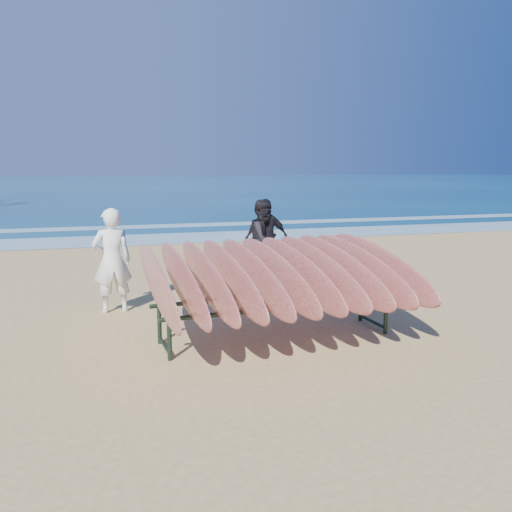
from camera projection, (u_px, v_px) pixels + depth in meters
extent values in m
plane|color=tan|center=(272.00, 334.00, 7.35)|extent=(120.00, 120.00, 0.00)
plane|color=navy|center=(118.00, 185.00, 59.40)|extent=(160.00, 160.00, 0.00)
plane|color=white|center=(173.00, 238.00, 16.81)|extent=(160.00, 160.00, 0.00)
plane|color=white|center=(160.00, 226.00, 20.13)|extent=(160.00, 160.00, 0.00)
cylinder|color=black|center=(169.00, 340.00, 6.34)|extent=(0.06, 0.06, 0.50)
cylinder|color=black|center=(386.00, 316.00, 7.34)|extent=(0.06, 0.06, 0.50)
cylinder|color=black|center=(159.00, 325.00, 6.94)|extent=(0.06, 0.06, 0.50)
cylinder|color=black|center=(361.00, 304.00, 7.94)|extent=(0.06, 0.06, 0.50)
cylinder|color=black|center=(286.00, 308.00, 6.80)|extent=(3.20, 0.27, 0.06)
cylinder|color=black|center=(267.00, 296.00, 7.40)|extent=(3.20, 0.27, 0.06)
cylinder|color=black|center=(165.00, 345.00, 6.67)|extent=(0.09, 0.65, 0.04)
cylinder|color=black|center=(372.00, 321.00, 7.67)|extent=(0.09, 0.65, 0.04)
ellipsoid|color=maroon|center=(157.00, 283.00, 6.51)|extent=(0.26, 2.78, 0.97)
ellipsoid|color=maroon|center=(182.00, 281.00, 6.61)|extent=(0.26, 2.78, 0.97)
ellipsoid|color=maroon|center=(207.00, 279.00, 6.72)|extent=(0.26, 2.78, 0.97)
ellipsoid|color=maroon|center=(231.00, 277.00, 6.82)|extent=(0.26, 2.78, 0.97)
ellipsoid|color=maroon|center=(254.00, 275.00, 6.93)|extent=(0.26, 2.78, 0.97)
ellipsoid|color=maroon|center=(276.00, 274.00, 7.04)|extent=(0.26, 2.78, 0.97)
ellipsoid|color=maroon|center=(298.00, 272.00, 7.14)|extent=(0.26, 2.78, 0.97)
ellipsoid|color=maroon|center=(319.00, 271.00, 7.25)|extent=(0.26, 2.78, 0.97)
ellipsoid|color=maroon|center=(339.00, 269.00, 7.35)|extent=(0.26, 2.78, 0.97)
ellipsoid|color=maroon|center=(359.00, 268.00, 7.46)|extent=(0.26, 2.78, 0.97)
ellipsoid|color=maroon|center=(379.00, 266.00, 7.56)|extent=(0.26, 2.78, 0.97)
imported|color=white|center=(112.00, 261.00, 8.34)|extent=(0.63, 0.45, 1.63)
imported|color=black|center=(264.00, 240.00, 10.74)|extent=(0.98, 0.97, 1.60)
imported|color=black|center=(266.00, 239.00, 10.89)|extent=(0.99, 0.53, 1.61)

